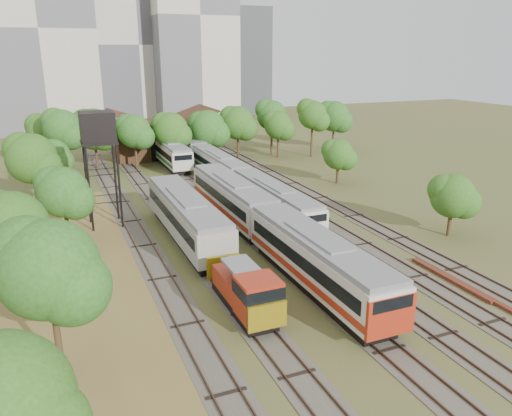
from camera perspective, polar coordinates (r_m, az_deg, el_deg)
name	(u,v)px	position (r m, az deg, el deg)	size (l,w,h in m)	color
ground	(376,311)	(34.79, 13.52, -11.43)	(240.00, 240.00, 0.00)	#475123
dry_grass_patch	(82,308)	(36.14, -19.28, -10.78)	(14.00, 60.00, 0.04)	brown
tracks	(235,208)	(54.93, -2.45, -0.04)	(24.60, 80.00, 0.19)	#4C473D
railcar_red_set	(268,225)	(43.40, 1.33, -1.90)	(3.28, 34.58, 4.07)	black
railcar_green_set	(219,167)	(67.11, -4.22, 4.75)	(2.82, 52.08, 3.49)	black
railcar_rear	(170,153)	(76.83, -9.84, 6.25)	(3.00, 16.08, 3.71)	black
shunter_locomotive	(248,293)	(32.78, -0.97, -9.66)	(2.55, 8.10, 3.33)	black
old_grey_coach	(186,217)	(45.60, -7.95, -1.00)	(3.30, 18.00, 4.08)	black
water_tower	(98,130)	(49.80, -17.64, 8.44)	(3.23, 3.23, 11.18)	black
rail_pile_near	(450,279)	(40.71, 21.33, -7.57)	(0.54, 8.13, 0.27)	brown
rail_pile_far	(478,293)	(39.32, 24.03, -8.83)	(0.46, 7.42, 0.24)	brown
maintenance_shed	(163,137)	(85.14, -10.57, 7.94)	(16.45, 11.55, 7.58)	#362213
tree_band_left	(40,187)	(45.87, -23.50, 2.23)	(8.22, 66.73, 8.73)	#382616
tree_band_far	(202,125)	(78.32, -6.17, 9.46)	(49.42, 9.97, 9.25)	#382616
tree_band_right	(332,149)	(66.41, 8.71, 6.73)	(5.15, 43.62, 7.49)	#382616
tower_left	(38,29)	(119.25, -23.68, 18.20)	(22.00, 16.00, 42.00)	#BDB7A5
tower_centre	(132,45)	(125.90, -13.99, 17.61)	(20.00, 18.00, 36.00)	#B7B0A5
tower_right	(190,17)	(120.94, -7.55, 20.83)	(18.00, 16.00, 48.00)	#BDB7A5
tower_far_right	(244,61)	(144.21, -1.41, 16.41)	(12.00, 12.00, 28.00)	#3C3F43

